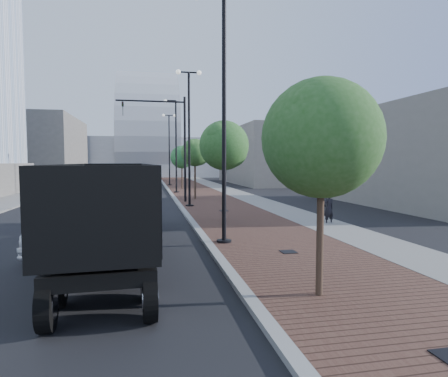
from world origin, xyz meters
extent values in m
cube|color=#4C2D23|center=(3.50, 40.00, 0.06)|extent=(7.00, 140.00, 0.12)
cube|color=slate|center=(6.20, 40.00, 0.07)|extent=(2.40, 140.00, 0.13)
cube|color=gray|center=(0.00, 40.00, 0.07)|extent=(0.30, 140.00, 0.14)
cube|color=slate|center=(-13.00, 40.00, 0.06)|extent=(4.00, 140.00, 0.12)
cube|color=black|center=(-3.62, 14.30, 1.51)|extent=(2.33, 2.42, 2.32)
cube|color=black|center=(-3.69, 15.80, 0.76)|extent=(2.16, 0.54, 1.16)
cube|color=black|center=(-3.55, 12.80, 0.93)|extent=(2.26, 0.82, 0.45)
cube|color=black|center=(-3.29, 7.31, 0.93)|extent=(2.52, 8.28, 0.31)
cube|color=black|center=(-3.29, 7.31, 1.29)|extent=(2.60, 8.29, 0.11)
cube|color=black|center=(-4.40, 7.26, 2.18)|extent=(0.49, 8.19, 1.78)
cube|color=black|center=(-2.18, 7.36, 2.18)|extent=(0.49, 8.19, 1.78)
cube|color=black|center=(-3.08, 2.78, 2.18)|extent=(2.23, 0.21, 1.78)
cube|color=black|center=(-3.50, 11.85, 2.18)|extent=(2.23, 0.21, 1.78)
cylinder|color=black|center=(-4.52, 13.66, 0.49)|extent=(0.31, 0.99, 0.98)
cylinder|color=silver|center=(-4.52, 13.66, 0.49)|extent=(0.33, 0.55, 0.53)
cylinder|color=black|center=(-2.66, 13.75, 0.49)|extent=(0.31, 0.99, 0.98)
cylinder|color=silver|center=(-2.66, 13.75, 0.49)|extent=(0.33, 0.55, 0.53)
cylinder|color=black|center=(-4.60, 15.26, 0.49)|extent=(0.31, 0.99, 0.98)
cylinder|color=silver|center=(-4.60, 15.26, 0.49)|extent=(0.33, 0.55, 0.53)
cylinder|color=black|center=(-2.73, 15.35, 0.49)|extent=(0.31, 0.99, 0.98)
cylinder|color=silver|center=(-2.73, 15.35, 0.49)|extent=(0.33, 0.55, 0.53)
cylinder|color=black|center=(-4.05, 3.47, 0.49)|extent=(0.31, 0.99, 0.98)
cylinder|color=silver|center=(-4.05, 3.47, 0.49)|extent=(0.33, 0.55, 0.53)
cylinder|color=black|center=(-2.18, 3.56, 0.49)|extent=(0.31, 0.99, 0.98)
cylinder|color=silver|center=(-2.18, 3.56, 0.49)|extent=(0.33, 0.55, 0.53)
cylinder|color=black|center=(-4.11, 4.67, 0.49)|extent=(0.31, 0.99, 0.98)
cylinder|color=silver|center=(-4.11, 4.67, 0.49)|extent=(0.33, 0.55, 0.53)
cylinder|color=black|center=(-2.24, 4.76, 0.49)|extent=(0.31, 0.99, 0.98)
cylinder|color=silver|center=(-2.24, 4.76, 0.49)|extent=(0.33, 0.55, 0.53)
cylinder|color=black|center=(-4.38, 10.46, 0.49)|extent=(0.31, 0.99, 0.98)
cylinder|color=silver|center=(-4.38, 10.46, 0.49)|extent=(0.33, 0.55, 0.53)
cylinder|color=black|center=(-2.51, 10.55, 0.49)|extent=(0.31, 0.99, 0.98)
cylinder|color=silver|center=(-2.51, 10.55, 0.49)|extent=(0.33, 0.55, 0.53)
cylinder|color=black|center=(-4.43, 11.66, 0.49)|extent=(0.31, 0.99, 0.98)
cylinder|color=silver|center=(-4.43, 11.66, 0.49)|extent=(0.33, 0.55, 0.53)
cylinder|color=black|center=(-2.56, 11.75, 0.49)|extent=(0.31, 0.99, 0.98)
cylinder|color=silver|center=(-2.56, 11.75, 0.49)|extent=(0.33, 0.55, 0.53)
imported|color=silver|center=(-4.55, 10.35, 0.84)|extent=(2.86, 5.34, 1.67)
imported|color=black|center=(-7.26, 42.78, 0.70)|extent=(2.66, 5.16, 1.39)
imported|color=black|center=(-2.83, 34.77, 0.60)|extent=(3.20, 4.48, 1.20)
imported|color=black|center=(6.57, 13.44, 0.82)|extent=(0.68, 0.53, 1.64)
cylinder|color=black|center=(0.60, 10.00, 0.10)|extent=(0.56, 0.56, 0.20)
cylinder|color=black|center=(0.60, 10.00, 4.62)|extent=(0.16, 0.16, 9.00)
cylinder|color=black|center=(0.60, 22.00, 0.10)|extent=(0.56, 0.56, 0.20)
cylinder|color=black|center=(0.60, 22.00, 4.62)|extent=(0.16, 0.16, 9.00)
cylinder|color=black|center=(0.60, 22.00, 9.12)|extent=(1.40, 0.10, 0.10)
sphere|color=silver|center=(-0.10, 22.00, 9.12)|extent=(0.32, 0.32, 0.32)
sphere|color=silver|center=(1.30, 22.00, 9.12)|extent=(0.32, 0.32, 0.32)
cylinder|color=black|center=(0.60, 34.00, 0.10)|extent=(0.56, 0.56, 0.20)
cylinder|color=black|center=(0.60, 34.00, 4.62)|extent=(0.16, 0.16, 9.00)
cylinder|color=black|center=(0.10, 34.00, 9.12)|extent=(1.00, 0.10, 0.10)
sphere|color=silver|center=(-0.40, 34.00, 9.05)|extent=(0.32, 0.32, 0.32)
cylinder|color=black|center=(0.60, 46.00, 0.10)|extent=(0.56, 0.56, 0.20)
cylinder|color=black|center=(0.60, 46.00, 4.62)|extent=(0.16, 0.16, 9.00)
cylinder|color=black|center=(0.60, 46.00, 9.12)|extent=(1.40, 0.10, 0.10)
sphere|color=silver|center=(-0.10, 46.00, 9.12)|extent=(0.32, 0.32, 0.32)
sphere|color=silver|center=(1.30, 46.00, 9.12)|extent=(0.32, 0.32, 0.32)
cylinder|color=black|center=(0.60, 25.00, 4.00)|extent=(0.18, 0.18, 8.00)
cylinder|color=black|center=(-1.90, 25.00, 7.60)|extent=(5.00, 0.12, 0.12)
imported|color=black|center=(-3.90, 25.00, 7.00)|extent=(0.16, 0.20, 1.00)
cylinder|color=#382619|center=(1.60, 4.00, 1.71)|extent=(0.16, 0.16, 3.41)
sphere|color=#28571E|center=(1.60, 4.00, 3.66)|extent=(2.66, 2.66, 2.66)
sphere|color=#28571E|center=(2.00, 4.30, 3.41)|extent=(1.87, 1.87, 1.87)
sphere|color=#28571E|center=(1.30, 3.70, 4.00)|extent=(1.60, 1.60, 1.60)
cylinder|color=#382619|center=(1.60, 15.00, 1.85)|extent=(0.16, 0.16, 3.70)
sphere|color=#275C1F|center=(1.60, 15.00, 3.97)|extent=(2.50, 2.50, 2.50)
sphere|color=#275C1F|center=(2.00, 15.30, 3.70)|extent=(1.75, 1.75, 1.75)
sphere|color=#275C1F|center=(1.30, 14.70, 4.34)|extent=(1.50, 1.50, 1.50)
cylinder|color=#382619|center=(1.60, 27.00, 1.82)|extent=(0.16, 0.16, 3.64)
sphere|color=#295C1F|center=(1.60, 27.00, 3.90)|extent=(2.25, 2.25, 2.25)
sphere|color=#295C1F|center=(2.00, 27.30, 3.64)|extent=(1.58, 1.58, 1.58)
sphere|color=#295C1F|center=(1.30, 26.70, 4.26)|extent=(1.35, 1.35, 1.35)
cylinder|color=#382619|center=(1.60, 39.00, 1.72)|extent=(0.16, 0.16, 3.43)
sphere|color=#216029|center=(1.60, 39.00, 3.68)|extent=(2.56, 2.56, 2.56)
sphere|color=#216029|center=(2.00, 39.30, 3.43)|extent=(1.79, 1.79, 1.79)
sphere|color=#216029|center=(1.30, 38.70, 4.02)|extent=(1.54, 1.54, 1.54)
cube|color=#A3A7AD|center=(-2.00, 85.00, 4.00)|extent=(50.00, 28.00, 8.00)
cube|color=#5F5B55|center=(-20.00, 60.00, 5.00)|extent=(14.00, 20.00, 10.00)
cube|color=slate|center=(16.00, 50.00, 4.00)|extent=(12.00, 22.00, 8.00)
cube|color=slate|center=(18.00, 20.00, 3.50)|extent=(10.00, 16.00, 7.00)
cube|color=black|center=(2.40, 8.00, 0.13)|extent=(0.50, 0.50, 0.02)
cube|color=black|center=(2.40, 19.00, 0.13)|extent=(0.50, 0.50, 0.02)
camera|label=1|loc=(-2.19, -3.88, 3.13)|focal=30.52mm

